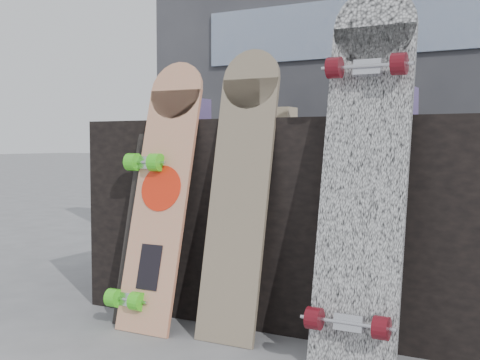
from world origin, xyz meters
The scene contains 10 objects.
ground centered at (0.00, 0.00, 0.00)m, with size 60.00×60.00×0.00m, color slate.
vendor_table centered at (0.00, 0.50, 0.40)m, with size 1.60×0.60×0.80m, color black.
booth centered at (0.00, 1.35, 1.10)m, with size 2.40×0.22×2.20m.
merch_box_purple centered at (-0.47, 0.46, 0.85)m, with size 0.18×0.12×0.10m, color #4E3C7B.
merch_box_small centered at (0.43, 0.53, 0.86)m, with size 0.14×0.14×0.12m, color #4E3C7B.
merch_box_flat centered at (-0.13, 0.59, 0.83)m, with size 0.22×0.10×0.06m, color #D1B78C.
longboard_geisha centered at (-0.36, 0.12, 0.55)m, with size 0.24×0.29×1.03m.
longboard_celtic centered at (-0.04, 0.15, 0.56)m, with size 0.23×0.26×1.06m.
longboard_cascadia centered at (0.44, 0.09, 0.64)m, with size 0.28×0.34×1.23m.
skateboard_dark centered at (-0.45, 0.11, 0.41)m, with size 0.18×0.27×0.81m.
Camera 1 is at (0.99, -1.79, 0.71)m, focal length 45.00 mm.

